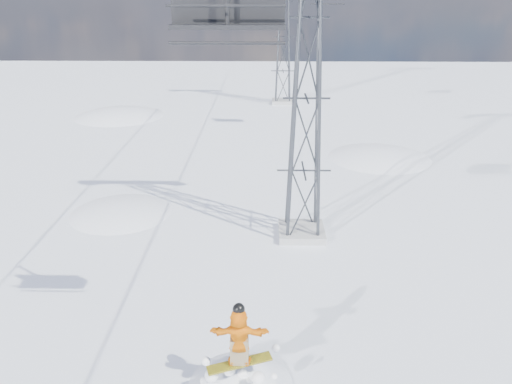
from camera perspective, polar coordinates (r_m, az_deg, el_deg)
ground at (r=13.45m, az=3.95°, el=-20.61°), size 120.00×120.00×0.00m
snow_terrain at (r=36.53m, az=-5.57°, el=-8.79°), size 39.00×37.00×22.00m
lift_tower_near at (r=18.30m, az=5.80°, el=10.51°), size 5.20×1.80×11.43m
lift_tower_far at (r=43.05m, az=3.18°, el=17.24°), size 5.20×1.80×11.43m
lift_chair_near at (r=9.91m, az=-3.27°, el=19.70°), size 2.16×0.62×2.68m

